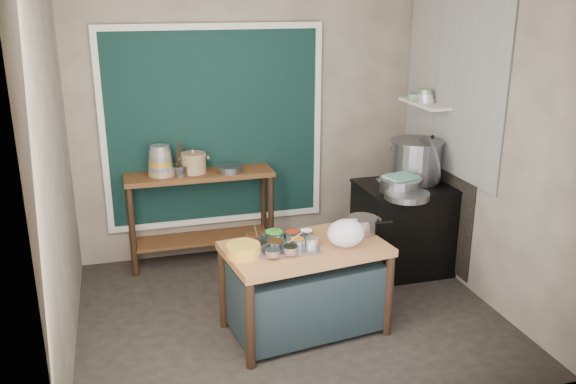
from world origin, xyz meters
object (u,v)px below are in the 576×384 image
object	(u,v)px
prep_table	(305,289)
stock_pot	(416,161)
utensil_cup	(180,170)
condiment_tray	(283,246)
yellow_basin	(243,250)
stove_block	(405,229)
saucepan	(362,225)
back_counter	(201,218)
steamer	(400,185)
ceramic_crock	(193,164)

from	to	relation	value
prep_table	stock_pot	size ratio (longest dim) A/B	2.40
utensil_cup	stock_pot	xyz separation A→B (m)	(2.21, -0.58, 0.08)
condiment_tray	yellow_basin	size ratio (longest dim) A/B	2.05
utensil_cup	condiment_tray	bearing A→B (deg)	-67.99
stove_block	saucepan	bearing A→B (deg)	-136.74
back_counter	saucepan	world-z (taller)	back_counter
yellow_basin	saucepan	world-z (taller)	saucepan
stove_block	steamer	size ratio (longest dim) A/B	2.21
steamer	utensil_cup	bearing A→B (deg)	156.22
ceramic_crock	back_counter	bearing A→B (deg)	-12.08
prep_table	yellow_basin	size ratio (longest dim) A/B	4.89
utensil_cup	stock_pot	distance (m)	2.29
back_counter	stock_pot	bearing A→B (deg)	-17.31
back_counter	steamer	size ratio (longest dim) A/B	3.56
stock_pot	ceramic_crock	bearing A→B (deg)	162.81
stove_block	utensil_cup	xyz separation A→B (m)	(-2.09, 0.68, 0.58)
steamer	stock_pot	bearing A→B (deg)	43.04
prep_table	back_counter	size ratio (longest dim) A/B	0.86
saucepan	ceramic_crock	xyz separation A→B (m)	(-1.18, 1.47, 0.22)
back_counter	stove_block	world-z (taller)	back_counter
prep_table	utensil_cup	size ratio (longest dim) A/B	7.45
stove_block	yellow_basin	distance (m)	2.06
stove_block	saucepan	distance (m)	1.13
utensil_cup	prep_table	bearing A→B (deg)	-62.64
utensil_cup	steamer	bearing A→B (deg)	-23.78
stove_block	stock_pot	world-z (taller)	stock_pot
back_counter	saucepan	distance (m)	1.87
condiment_tray	ceramic_crock	bearing A→B (deg)	106.67
back_counter	steamer	distance (m)	2.01
prep_table	yellow_basin	world-z (taller)	yellow_basin
yellow_basin	utensil_cup	size ratio (longest dim) A/B	1.52
prep_table	yellow_basin	distance (m)	0.67
stove_block	saucepan	size ratio (longest dim) A/B	3.55
back_counter	condiment_tray	bearing A→B (deg)	-74.95
condiment_tray	prep_table	bearing A→B (deg)	-4.14
condiment_tray	steamer	xyz separation A→B (m)	(1.31, 0.67, 0.18)
yellow_basin	saucepan	distance (m)	1.05
ceramic_crock	yellow_basin	bearing A→B (deg)	-85.11
saucepan	stock_pot	size ratio (longest dim) A/B	0.49
prep_table	back_counter	xyz separation A→B (m)	(-0.60, 1.58, 0.10)
stove_block	steamer	world-z (taller)	steamer
steamer	prep_table	bearing A→B (deg)	-149.00
back_counter	stock_pot	xyz separation A→B (m)	(2.02, -0.63, 0.61)
back_counter	stock_pot	world-z (taller)	stock_pot
stove_block	yellow_basin	xyz separation A→B (m)	(-1.81, -0.92, 0.37)
ceramic_crock	stock_pot	distance (m)	2.17
stock_pot	steamer	size ratio (longest dim) A/B	1.28
condiment_tray	utensil_cup	size ratio (longest dim) A/B	3.13
utensil_cup	steamer	distance (m)	2.11
ceramic_crock	stove_block	bearing A→B (deg)	-20.79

